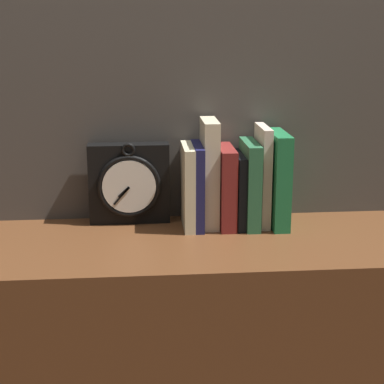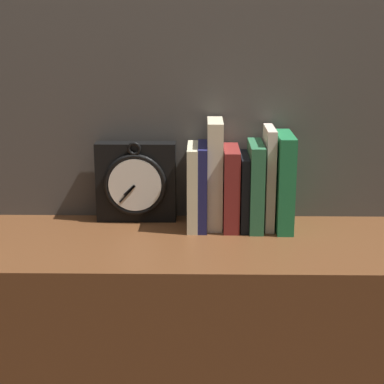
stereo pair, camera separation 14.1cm
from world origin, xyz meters
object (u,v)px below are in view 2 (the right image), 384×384
object	(u,v)px
book_slot4_black	(244,191)
book_slot1_navy	(202,186)
clock	(136,182)
book_slot5_green	(255,186)
book_slot6_cream	(269,177)
book_slot3_maroon	(231,188)
book_slot0_cream	(193,186)
book_slot7_green	(283,181)
book_slot2_cream	(215,174)

from	to	relation	value
book_slot4_black	book_slot1_navy	bearing A→B (deg)	-179.52
clock	book_slot4_black	size ratio (longest dim) A/B	1.16
book_slot5_green	book_slot6_cream	size ratio (longest dim) A/B	0.85
clock	book_slot3_maroon	world-z (taller)	clock
book_slot0_cream	book_slot5_green	world-z (taller)	book_slot5_green
book_slot0_cream	book_slot7_green	world-z (taller)	book_slot7_green
book_slot4_black	book_slot6_cream	distance (m)	0.07
book_slot4_black	book_slot5_green	bearing A→B (deg)	-9.31
book_slot1_navy	book_slot5_green	distance (m)	0.13
clock	book_slot3_maroon	distance (m)	0.23
book_slot0_cream	book_slot2_cream	bearing A→B (deg)	8.88
book_slot1_navy	book_slot3_maroon	size ratio (longest dim) A/B	1.04
book_slot6_cream	book_slot7_green	bearing A→B (deg)	-19.29
book_slot5_green	book_slot4_black	bearing A→B (deg)	170.69
book_slot6_cream	book_slot1_navy	bearing A→B (deg)	-177.67
book_slot0_cream	book_slot4_black	bearing A→B (deg)	0.54
book_slot1_navy	book_slot4_black	xyz separation A→B (m)	(0.10, 0.00, -0.01)
clock	book_slot4_black	bearing A→B (deg)	-8.75
book_slot4_black	book_slot6_cream	size ratio (longest dim) A/B	0.73
book_slot2_cream	book_slot3_maroon	bearing A→B (deg)	-12.77
book_slot2_cream	book_slot7_green	distance (m)	0.16
book_slot3_maroon	book_slot0_cream	bearing A→B (deg)	179.68
book_slot2_cream	book_slot3_maroon	world-z (taller)	book_slot2_cream
book_slot3_maroon	book_slot5_green	xyz separation A→B (m)	(0.06, -0.00, 0.01)
book_slot1_navy	book_slot3_maroon	world-z (taller)	book_slot1_navy
book_slot0_cream	book_slot2_cream	world-z (taller)	book_slot2_cream
clock	book_slot4_black	world-z (taller)	clock
clock	book_slot5_green	bearing A→B (deg)	-8.80
book_slot1_navy	book_slot4_black	bearing A→B (deg)	0.48
clock	book_slot0_cream	world-z (taller)	clock
book_slot0_cream	book_slot6_cream	xyz separation A→B (m)	(0.18, 0.01, 0.02)
book_slot4_black	book_slot5_green	distance (m)	0.03
book_slot0_cream	book_slot4_black	distance (m)	0.12
book_slot4_black	book_slot2_cream	bearing A→B (deg)	174.19
book_slot4_black	book_slot7_green	world-z (taller)	book_slot7_green
book_slot1_navy	book_slot4_black	world-z (taller)	book_slot1_navy
book_slot1_navy	book_slot3_maroon	distance (m)	0.07
book_slot1_navy	book_slot3_maroon	bearing A→B (deg)	-0.70
book_slot5_green	book_slot7_green	distance (m)	0.07
clock	book_slot5_green	distance (m)	0.29
book_slot5_green	book_slot6_cream	world-z (taller)	book_slot6_cream
book_slot4_black	clock	bearing A→B (deg)	171.25
book_slot2_cream	book_slot5_green	xyz separation A→B (m)	(0.10, -0.01, -0.03)
book_slot7_green	clock	bearing A→B (deg)	172.52
book_slot4_black	book_slot6_cream	xyz separation A→B (m)	(0.06, 0.01, 0.03)
clock	book_slot2_cream	xyz separation A→B (m)	(0.19, -0.03, 0.03)
clock	book_slot5_green	world-z (taller)	book_slot5_green
book_slot4_black	book_slot5_green	xyz separation A→B (m)	(0.03, -0.00, 0.01)
book_slot5_green	book_slot3_maroon	bearing A→B (deg)	177.28
clock	book_slot4_black	xyz separation A→B (m)	(0.26, -0.04, -0.01)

